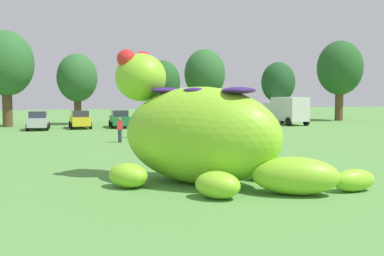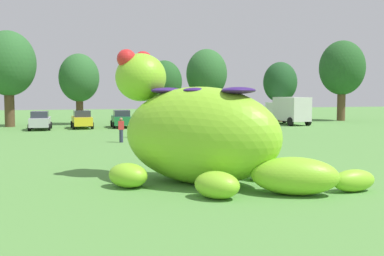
{
  "view_description": "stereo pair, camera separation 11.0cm",
  "coord_description": "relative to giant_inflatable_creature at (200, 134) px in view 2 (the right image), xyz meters",
  "views": [
    {
      "loc": [
        -6.49,
        -17.39,
        3.41
      ],
      "look_at": [
        -1.42,
        0.05,
        2.03
      ],
      "focal_mm": 43.11,
      "sensor_mm": 36.0,
      "label": 1
    },
    {
      "loc": [
        -6.38,
        -17.42,
        3.41
      ],
      "look_at": [
        -1.42,
        0.05,
        2.03
      ],
      "focal_mm": 43.11,
      "sensor_mm": 36.0,
      "label": 2
    }
  ],
  "objects": [
    {
      "name": "tree_mid_left",
      "position": [
        -9.99,
        33.08,
        4.4
      ],
      "size": [
        5.41,
        5.41,
        9.61
      ],
      "color": "brown",
      "rests_on": "ground"
    },
    {
      "name": "giant_inflatable_creature",
      "position": [
        0.0,
        0.0,
        0.0
      ],
      "size": [
        9.2,
        7.71,
        5.14
      ],
      "color": "#8CD12D",
      "rests_on": "ground"
    },
    {
      "name": "ground_plane",
      "position": [
        1.4,
        0.95,
        -1.88
      ],
      "size": [
        160.0,
        160.0,
        0.0
      ],
      "primitive_type": "plane",
      "color": "#568E42"
    },
    {
      "name": "car_green",
      "position": [
        0.71,
        29.11,
        -1.02
      ],
      "size": [
        2.03,
        4.15,
        1.72
      ],
      "color": "#1E7238",
      "rests_on": "ground"
    },
    {
      "name": "tree_centre",
      "position": [
        6.2,
        34.22,
        2.72
      ],
      "size": [
        3.96,
        3.96,
        7.04
      ],
      "color": "brown",
      "rests_on": "ground"
    },
    {
      "name": "spectator_near_inflatable",
      "position": [
        0.44,
        18.41,
        -1.03
      ],
      "size": [
        0.38,
        0.26,
        1.71
      ],
      "color": "black",
      "rests_on": "ground"
    },
    {
      "name": "car_white",
      "position": [
        12.11,
        27.87,
        -1.02
      ],
      "size": [
        1.95,
        4.11,
        1.72
      ],
      "color": "white",
      "rests_on": "ground"
    },
    {
      "name": "car_orange",
      "position": [
        8.1,
        29.09,
        -1.02
      ],
      "size": [
        2.32,
        4.28,
        1.72
      ],
      "color": "orange",
      "rests_on": "ground"
    },
    {
      "name": "tree_centre_right",
      "position": [
        11.64,
        35.69,
        3.72
      ],
      "size": [
        4.83,
        4.83,
        8.57
      ],
      "color": "brown",
      "rests_on": "ground"
    },
    {
      "name": "car_red",
      "position": [
        4.34,
        28.75,
        -1.02
      ],
      "size": [
        2.08,
        4.17,
        1.72
      ],
      "color": "red",
      "rests_on": "ground"
    },
    {
      "name": "spectator_mid_field",
      "position": [
        -1.04,
        15.28,
        -1.03
      ],
      "size": [
        0.38,
        0.26,
        1.71
      ],
      "color": "#2D334C",
      "rests_on": "ground"
    },
    {
      "name": "tree_mid_right",
      "position": [
        19.88,
        33.05,
        2.72
      ],
      "size": [
        3.96,
        3.96,
        7.04
      ],
      "color": "brown",
      "rests_on": "ground"
    },
    {
      "name": "box_truck",
      "position": [
        18.65,
        28.61,
        -0.28
      ],
      "size": [
        2.55,
        6.48,
        2.95
      ],
      "color": "silver",
      "rests_on": "ground"
    },
    {
      "name": "tree_centre_left",
      "position": [
        -3.08,
        34.59,
        3.1
      ],
      "size": [
        4.29,
        4.29,
        7.61
      ],
      "color": "brown",
      "rests_on": "ground"
    },
    {
      "name": "tree_right",
      "position": [
        28.15,
        32.99,
        4.52
      ],
      "size": [
        5.51,
        5.51,
        9.78
      ],
      "color": "brown",
      "rests_on": "ground"
    },
    {
      "name": "car_silver",
      "position": [
        -6.89,
        28.35,
        -1.02
      ],
      "size": [
        2.05,
        4.16,
        1.72
      ],
      "color": "#B7BABF",
      "rests_on": "ground"
    },
    {
      "name": "car_yellow",
      "position": [
        -3.1,
        29.04,
        -1.02
      ],
      "size": [
        2.06,
        4.16,
        1.72
      ],
      "color": "yellow",
      "rests_on": "ground"
    }
  ]
}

